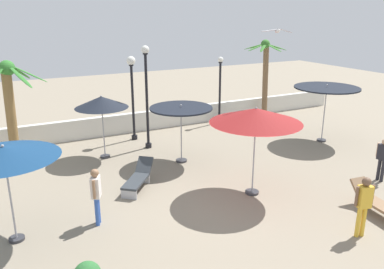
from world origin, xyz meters
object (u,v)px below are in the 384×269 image
at_px(lamp_post_1, 132,86).
at_px(guest_1, 364,201).
at_px(patio_umbrella_3, 3,153).
at_px(lounge_chair_1, 138,177).
at_px(guest_2, 96,191).
at_px(palm_tree_1, 9,98).
at_px(patio_umbrella_4, 181,111).
at_px(lounge_chair_0, 377,202).
at_px(lamp_post_2, 147,90).
at_px(patio_umbrella_0, 327,89).
at_px(patio_umbrella_1, 256,116).
at_px(palm_tree_0, 265,68).
at_px(patio_umbrella_2, 101,102).
at_px(guest_0, 383,156).
at_px(seagull_0, 277,31).
at_px(lamp_post_3, 220,88).

distance_m(lamp_post_1, guest_1, 11.35).
relative_size(patio_umbrella_3, lounge_chair_1, 1.55).
bearing_deg(guest_2, palm_tree_1, 103.34).
height_order(patio_umbrella_4, lounge_chair_0, patio_umbrella_4).
xyz_separation_m(lamp_post_2, lounge_chair_0, (3.96, -8.85, -2.27)).
bearing_deg(lamp_post_1, patio_umbrella_0, -29.06).
distance_m(palm_tree_1, lamp_post_2, 5.55).
distance_m(patio_umbrella_1, palm_tree_0, 10.26).
relative_size(palm_tree_0, lounge_chair_0, 2.27).
distance_m(patio_umbrella_2, lounge_chair_1, 4.00).
relative_size(patio_umbrella_0, guest_0, 1.84).
xyz_separation_m(patio_umbrella_4, lamp_post_2, (-0.58, 2.23, 0.51)).
bearing_deg(palm_tree_0, lamp_post_1, -176.01).
distance_m(lamp_post_1, seagull_0, 7.59).
xyz_separation_m(lounge_chair_0, guest_2, (-7.68, 3.29, 0.66)).
bearing_deg(guest_0, palm_tree_0, 79.52).
relative_size(lounge_chair_0, lounge_chair_1, 1.08).
distance_m(patio_umbrella_1, guest_2, 5.43).
height_order(lamp_post_1, seagull_0, seagull_0).
distance_m(lounge_chair_0, lounge_chair_1, 7.71).
xyz_separation_m(patio_umbrella_2, lamp_post_2, (2.08, 0.31, 0.29)).
xyz_separation_m(patio_umbrella_4, lounge_chair_1, (-2.42, -1.55, -1.76)).
bearing_deg(patio_umbrella_0, lounge_chair_1, -174.75).
bearing_deg(guest_1, seagull_0, 85.06).
bearing_deg(lamp_post_3, patio_umbrella_0, -61.77).
xyz_separation_m(patio_umbrella_2, patio_umbrella_4, (2.66, -1.92, -0.22)).
distance_m(patio_umbrella_1, guest_1, 4.03).
bearing_deg(patio_umbrella_4, guest_2, -142.21).
bearing_deg(guest_1, patio_umbrella_2, 116.45).
relative_size(patio_umbrella_2, palm_tree_0, 0.60).
height_order(patio_umbrella_0, palm_tree_1, palm_tree_1).
xyz_separation_m(patio_umbrella_1, patio_umbrella_2, (-3.51, 5.66, -0.35)).
bearing_deg(lamp_post_2, seagull_0, -59.95).
distance_m(guest_2, seagull_0, 7.86).
distance_m(patio_umbrella_2, lamp_post_1, 2.60).
bearing_deg(patio_umbrella_1, lamp_post_2, 103.45).
bearing_deg(palm_tree_0, seagull_0, -125.67).
relative_size(patio_umbrella_2, lounge_chair_0, 1.37).
relative_size(patio_umbrella_1, guest_2, 1.76).
xyz_separation_m(guest_0, seagull_0, (-3.30, 2.27, 4.31)).
bearing_deg(lounge_chair_0, guest_0, 35.81).
relative_size(lamp_post_2, lounge_chair_0, 2.34).
xyz_separation_m(palm_tree_0, guest_1, (-5.40, -11.49, -1.76)).
bearing_deg(lounge_chair_1, guest_2, -136.41).
height_order(patio_umbrella_2, patio_umbrella_4, patio_umbrella_2).
bearing_deg(lamp_post_2, patio_umbrella_4, -75.42).
height_order(guest_1, guest_2, guest_1).
distance_m(lamp_post_3, seagull_0, 8.07).
relative_size(lounge_chair_0, guest_2, 1.13).
bearing_deg(patio_umbrella_0, lamp_post_3, 118.23).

